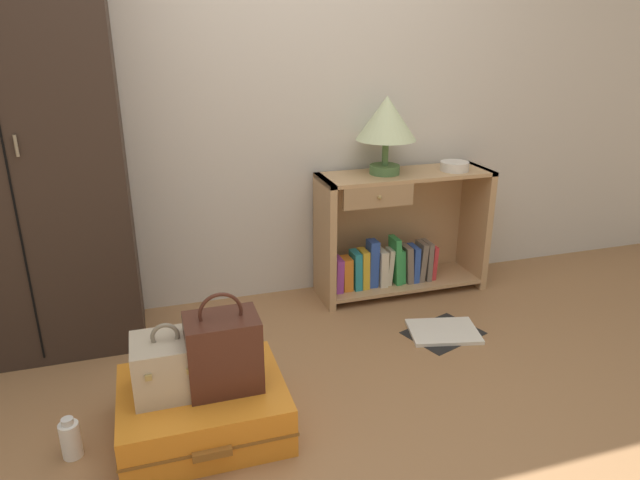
{
  "coord_description": "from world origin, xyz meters",
  "views": [
    {
      "loc": [
        -0.59,
        -1.64,
        1.52
      ],
      "look_at": [
        0.18,
        0.83,
        0.55
      ],
      "focal_mm": 32.14,
      "sensor_mm": 36.0,
      "label": 1
    }
  ],
  "objects_px": {
    "suitcase_large": "(203,408)",
    "train_case": "(168,365)",
    "bookshelf": "(396,237)",
    "handbag": "(223,352)",
    "table_lamp": "(386,121)",
    "bottle": "(71,439)",
    "open_book_on_floor": "(443,332)",
    "bowl": "(454,166)",
    "wardrobe": "(13,137)"
  },
  "relations": [
    {
      "from": "wardrobe",
      "to": "bowl",
      "type": "relative_size",
      "value": 12.84
    },
    {
      "from": "table_lamp",
      "to": "bowl",
      "type": "distance_m",
      "value": 0.5
    },
    {
      "from": "bowl",
      "to": "train_case",
      "type": "relative_size",
      "value": 0.57
    },
    {
      "from": "bottle",
      "to": "open_book_on_floor",
      "type": "distance_m",
      "value": 1.83
    },
    {
      "from": "bookshelf",
      "to": "train_case",
      "type": "bearing_deg",
      "value": -144.91
    },
    {
      "from": "table_lamp",
      "to": "train_case",
      "type": "bearing_deg",
      "value": -143.01
    },
    {
      "from": "table_lamp",
      "to": "bottle",
      "type": "height_order",
      "value": "table_lamp"
    },
    {
      "from": "suitcase_large",
      "to": "table_lamp",
      "type": "bearing_deg",
      "value": 39.9
    },
    {
      "from": "bottle",
      "to": "handbag",
      "type": "bearing_deg",
      "value": -2.16
    },
    {
      "from": "bowl",
      "to": "handbag",
      "type": "xyz_separation_m",
      "value": [
        -1.5,
        -0.95,
        -0.4
      ]
    },
    {
      "from": "open_book_on_floor",
      "to": "handbag",
      "type": "bearing_deg",
      "value": -160.42
    },
    {
      "from": "wardrobe",
      "to": "handbag",
      "type": "distance_m",
      "value": 1.39
    },
    {
      "from": "open_book_on_floor",
      "to": "table_lamp",
      "type": "bearing_deg",
      "value": 101.73
    },
    {
      "from": "bookshelf",
      "to": "train_case",
      "type": "xyz_separation_m",
      "value": [
        -1.38,
        -0.97,
        -0.02
      ]
    },
    {
      "from": "wardrobe",
      "to": "train_case",
      "type": "xyz_separation_m",
      "value": [
        0.55,
        -0.9,
        -0.74
      ]
    },
    {
      "from": "wardrobe",
      "to": "table_lamp",
      "type": "bearing_deg",
      "value": 2.09
    },
    {
      "from": "bookshelf",
      "to": "table_lamp",
      "type": "height_order",
      "value": "table_lamp"
    },
    {
      "from": "table_lamp",
      "to": "open_book_on_floor",
      "type": "height_order",
      "value": "table_lamp"
    },
    {
      "from": "table_lamp",
      "to": "bowl",
      "type": "bearing_deg",
      "value": -6.67
    },
    {
      "from": "open_book_on_floor",
      "to": "train_case",
      "type": "bearing_deg",
      "value": -164.33
    },
    {
      "from": "bookshelf",
      "to": "bowl",
      "type": "relative_size",
      "value": 6.16
    },
    {
      "from": "bookshelf",
      "to": "handbag",
      "type": "bearing_deg",
      "value": -139.54
    },
    {
      "from": "train_case",
      "to": "bowl",
      "type": "bearing_deg",
      "value": 28.38
    },
    {
      "from": "bookshelf",
      "to": "handbag",
      "type": "distance_m",
      "value": 1.55
    },
    {
      "from": "table_lamp",
      "to": "train_case",
      "type": "xyz_separation_m",
      "value": [
        -1.29,
        -0.97,
        -0.71
      ]
    },
    {
      "from": "suitcase_large",
      "to": "train_case",
      "type": "height_order",
      "value": "train_case"
    },
    {
      "from": "table_lamp",
      "to": "suitcase_large",
      "type": "xyz_separation_m",
      "value": [
        -1.17,
        -0.98,
        -0.93
      ]
    },
    {
      "from": "handbag",
      "to": "open_book_on_floor",
      "type": "bearing_deg",
      "value": 19.58
    },
    {
      "from": "open_book_on_floor",
      "to": "wardrobe",
      "type": "bearing_deg",
      "value": 165.47
    },
    {
      "from": "wardrobe",
      "to": "handbag",
      "type": "height_order",
      "value": "wardrobe"
    },
    {
      "from": "bottle",
      "to": "open_book_on_floor",
      "type": "height_order",
      "value": "bottle"
    },
    {
      "from": "wardrobe",
      "to": "bookshelf",
      "type": "bearing_deg",
      "value": 2.02
    },
    {
      "from": "bottle",
      "to": "open_book_on_floor",
      "type": "relative_size",
      "value": 0.38
    },
    {
      "from": "bottle",
      "to": "open_book_on_floor",
      "type": "bearing_deg",
      "value": 12.81
    },
    {
      "from": "train_case",
      "to": "bottle",
      "type": "distance_m",
      "value": 0.45
    },
    {
      "from": "train_case",
      "to": "bottle",
      "type": "bearing_deg",
      "value": -178.37
    },
    {
      "from": "bowl",
      "to": "suitcase_large",
      "type": "distance_m",
      "value": 1.95
    },
    {
      "from": "wardrobe",
      "to": "open_book_on_floor",
      "type": "xyz_separation_m",
      "value": [
        1.96,
        -0.51,
        -1.05
      ]
    },
    {
      "from": "table_lamp",
      "to": "handbag",
      "type": "distance_m",
      "value": 1.62
    },
    {
      "from": "train_case",
      "to": "handbag",
      "type": "height_order",
      "value": "handbag"
    },
    {
      "from": "suitcase_large",
      "to": "open_book_on_floor",
      "type": "relative_size",
      "value": 1.45
    },
    {
      "from": "suitcase_large",
      "to": "train_case",
      "type": "xyz_separation_m",
      "value": [
        -0.12,
        0.01,
        0.21
      ]
    },
    {
      "from": "suitcase_large",
      "to": "bookshelf",
      "type": "bearing_deg",
      "value": 37.76
    },
    {
      "from": "handbag",
      "to": "train_case",
      "type": "bearing_deg",
      "value": 170.97
    },
    {
      "from": "wardrobe",
      "to": "handbag",
      "type": "bearing_deg",
      "value": -50.94
    },
    {
      "from": "bookshelf",
      "to": "bowl",
      "type": "height_order",
      "value": "bowl"
    },
    {
      "from": "suitcase_large",
      "to": "wardrobe",
      "type": "bearing_deg",
      "value": 126.25
    },
    {
      "from": "wardrobe",
      "to": "suitcase_large",
      "type": "distance_m",
      "value": 1.48
    },
    {
      "from": "suitcase_large",
      "to": "open_book_on_floor",
      "type": "distance_m",
      "value": 1.36
    },
    {
      "from": "wardrobe",
      "to": "suitcase_large",
      "type": "height_order",
      "value": "wardrobe"
    }
  ]
}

